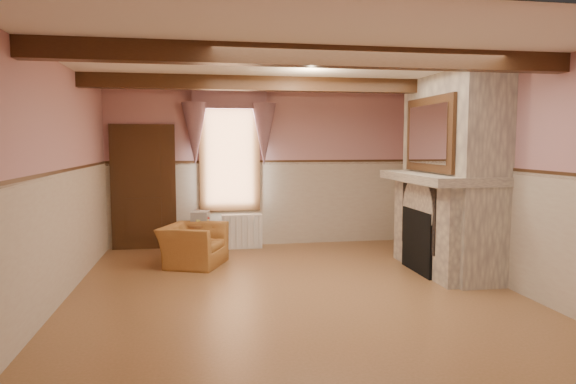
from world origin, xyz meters
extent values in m
cube|color=brown|center=(0.00, 0.00, 0.00)|extent=(5.50, 6.00, 0.01)
cube|color=silver|center=(0.00, 0.00, 2.80)|extent=(5.50, 6.00, 0.01)
cube|color=tan|center=(0.00, 3.00, 1.40)|extent=(5.50, 0.02, 2.80)
cube|color=tan|center=(0.00, -3.00, 1.40)|extent=(5.50, 0.02, 2.80)
cube|color=tan|center=(-2.75, 0.00, 1.40)|extent=(0.02, 6.00, 2.80)
cube|color=tan|center=(2.75, 0.00, 1.40)|extent=(0.02, 6.00, 2.80)
cube|color=black|center=(2.00, 0.60, 0.45)|extent=(0.20, 0.95, 0.90)
imported|color=#9E662D|center=(-1.24, 1.57, 0.31)|extent=(1.12, 1.19, 0.61)
cylinder|color=brown|center=(-1.13, 2.13, 0.28)|extent=(0.56, 0.56, 0.55)
cube|color=#B7AD8C|center=(-1.13, 2.12, 0.65)|extent=(0.31, 0.36, 0.20)
cube|color=silver|center=(-0.41, 2.70, 0.30)|extent=(0.70, 0.18, 0.60)
imported|color=brown|center=(2.24, 0.75, 1.46)|extent=(0.34, 0.34, 0.08)
cube|color=black|center=(2.24, 1.39, 1.52)|extent=(0.14, 0.24, 0.20)
cylinder|color=gold|center=(2.24, 0.90, 1.56)|extent=(0.11, 0.11, 0.28)
cylinder|color=maroon|center=(2.24, 0.14, 1.50)|extent=(0.06, 0.06, 0.16)
cylinder|color=gold|center=(2.24, 0.07, 1.48)|extent=(0.06, 0.06, 0.12)
cube|color=gray|center=(2.42, 0.60, 1.40)|extent=(0.85, 2.00, 2.80)
cube|color=gray|center=(2.24, 0.60, 1.36)|extent=(1.05, 2.05, 0.12)
cube|color=silver|center=(2.06, 0.60, 1.97)|extent=(0.06, 1.44, 1.04)
cube|color=black|center=(-2.10, 2.94, 1.05)|extent=(1.10, 0.10, 2.10)
cube|color=white|center=(-0.60, 2.97, 1.65)|extent=(1.06, 0.08, 2.02)
cube|color=gray|center=(-0.60, 2.88, 2.25)|extent=(1.30, 0.14, 1.40)
cube|color=black|center=(0.00, -1.20, 2.70)|extent=(5.50, 0.18, 0.20)
cube|color=black|center=(0.00, 1.20, 2.70)|extent=(5.50, 0.18, 0.20)
camera|label=1|loc=(-1.13, -6.23, 1.85)|focal=32.00mm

